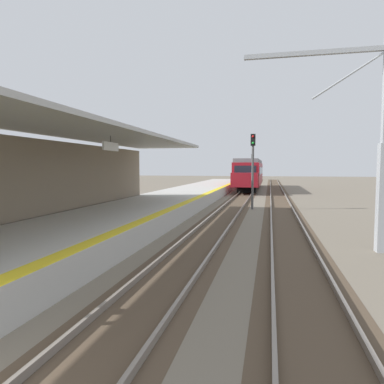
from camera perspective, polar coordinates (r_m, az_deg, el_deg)
station_platform at (r=20.01m, az=-7.83°, el=-3.06°), size 5.00×80.00×0.91m
station_building_with_canopy at (r=14.69m, az=-24.00°, el=2.66°), size 4.85×24.00×4.43m
track_pair_nearest_platform at (r=22.92m, az=6.14°, el=-3.14°), size 2.34×120.00×0.16m
track_pair_middle at (r=22.79m, az=14.67°, el=-3.29°), size 2.34×120.00×0.16m
approaching_train at (r=46.06m, az=9.48°, el=3.13°), size 2.93×19.60×4.76m
rail_signal_post at (r=24.31m, az=9.96°, el=4.67°), size 0.32×0.34×5.20m
catenary_pylon_far_side at (r=13.47m, az=27.99°, el=6.46°), size 5.00×0.40×7.50m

